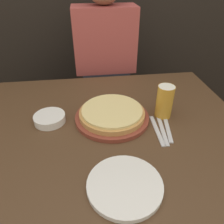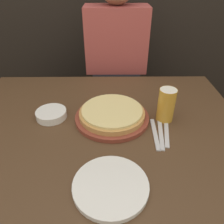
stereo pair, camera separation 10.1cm
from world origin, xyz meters
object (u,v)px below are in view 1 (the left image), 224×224
at_px(dinner_plate, 125,185).
at_px(fork, 157,130).
at_px(dinner_knife, 162,130).
at_px(pizza_on_board, 112,115).
at_px(spoon, 168,129).
at_px(beer_glass, 165,100).
at_px(diner_person, 105,78).
at_px(side_bowl, 50,118).

distance_m(dinner_plate, fork, 0.33).
bearing_deg(dinner_knife, pizza_on_board, 151.52).
relative_size(fork, spoon, 1.18).
distance_m(beer_glass, dinner_knife, 0.14).
bearing_deg(spoon, beer_glass, 83.94).
xyz_separation_m(dinner_plate, fork, (0.19, 0.27, -0.01)).
xyz_separation_m(pizza_on_board, dinner_knife, (0.21, -0.11, -0.02)).
xyz_separation_m(beer_glass, spoon, (-0.01, -0.11, -0.08)).
relative_size(spoon, diner_person, 0.13).
bearing_deg(beer_glass, side_bowl, 177.96).
relative_size(beer_glass, side_bowl, 1.09).
bearing_deg(dinner_knife, beer_glass, 71.75).
relative_size(beer_glass, spoon, 0.88).
distance_m(pizza_on_board, dinner_plate, 0.38).
distance_m(pizza_on_board, spoon, 0.26).
bearing_deg(spoon, dinner_plate, -131.98).
height_order(fork, dinner_knife, same).
relative_size(dinner_plate, diner_person, 0.18).
height_order(beer_glass, fork, beer_glass).
bearing_deg(dinner_plate, beer_glass, 56.27).
relative_size(dinner_plate, side_bowl, 1.75).
bearing_deg(beer_glass, spoon, -96.06).
height_order(side_bowl, spoon, side_bowl).
bearing_deg(diner_person, fork, -78.86).
bearing_deg(side_bowl, beer_glass, -2.04).
xyz_separation_m(pizza_on_board, side_bowl, (-0.29, 0.02, -0.01)).
bearing_deg(spoon, dinner_knife, 180.00).
xyz_separation_m(beer_glass, side_bowl, (-0.54, 0.02, -0.07)).
relative_size(beer_glass, diner_person, 0.11).
bearing_deg(beer_glass, diner_person, 108.06).
bearing_deg(dinner_knife, spoon, 0.00).
distance_m(side_bowl, fork, 0.49).
distance_m(fork, dinner_knife, 0.02).
distance_m(pizza_on_board, side_bowl, 0.29).
xyz_separation_m(side_bowl, diner_person, (0.32, 0.63, -0.11)).
distance_m(dinner_plate, diner_person, 1.04).
xyz_separation_m(side_bowl, fork, (0.47, -0.13, -0.02)).
bearing_deg(fork, beer_glass, 61.04).
relative_size(dinner_plate, fork, 1.20).
xyz_separation_m(side_bowl, dinner_knife, (0.50, -0.13, -0.02)).
bearing_deg(side_bowl, pizza_on_board, -3.33).
bearing_deg(fork, pizza_on_board, 148.38).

